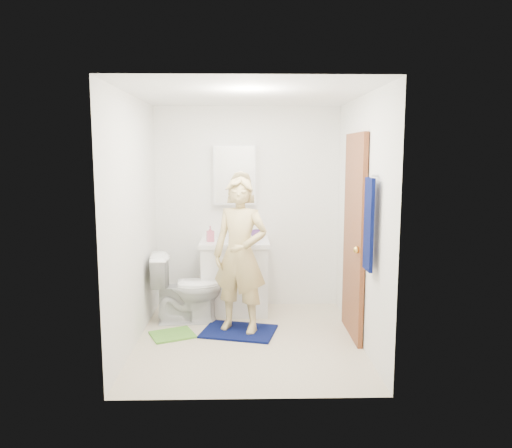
{
  "coord_description": "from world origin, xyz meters",
  "views": [
    {
      "loc": [
        -0.03,
        -4.77,
        1.86
      ],
      "look_at": [
        0.08,
        0.25,
        1.14
      ],
      "focal_mm": 35.0,
      "sensor_mm": 36.0,
      "label": 1
    }
  ],
  "objects_px": {
    "soap_dispenser": "(210,234)",
    "medicine_cabinet": "(235,175)",
    "towel": "(369,224)",
    "man": "(240,255)",
    "toilet": "(187,288)",
    "vanity_cabinet": "(235,278)",
    "toothbrush_cup": "(257,234)"
  },
  "relations": [
    {
      "from": "toilet",
      "to": "soap_dispenser",
      "type": "distance_m",
      "value": 0.67
    },
    {
      "from": "toothbrush_cup",
      "to": "toilet",
      "type": "bearing_deg",
      "value": -149.14
    },
    {
      "from": "toilet",
      "to": "vanity_cabinet",
      "type": "bearing_deg",
      "value": -61.23
    },
    {
      "from": "soap_dispenser",
      "to": "toilet",
      "type": "bearing_deg",
      "value": -129.94
    },
    {
      "from": "vanity_cabinet",
      "to": "toilet",
      "type": "height_order",
      "value": "vanity_cabinet"
    },
    {
      "from": "medicine_cabinet",
      "to": "towel",
      "type": "relative_size",
      "value": 0.87
    },
    {
      "from": "vanity_cabinet",
      "to": "towel",
      "type": "relative_size",
      "value": 1.0
    },
    {
      "from": "medicine_cabinet",
      "to": "soap_dispenser",
      "type": "distance_m",
      "value": 0.77
    },
    {
      "from": "vanity_cabinet",
      "to": "soap_dispenser",
      "type": "distance_m",
      "value": 0.61
    },
    {
      "from": "medicine_cabinet",
      "to": "toilet",
      "type": "height_order",
      "value": "medicine_cabinet"
    },
    {
      "from": "towel",
      "to": "toilet",
      "type": "xyz_separation_m",
      "value": [
        -1.7,
        1.14,
        -0.87
      ]
    },
    {
      "from": "soap_dispenser",
      "to": "vanity_cabinet",
      "type": "bearing_deg",
      "value": 10.64
    },
    {
      "from": "toilet",
      "to": "man",
      "type": "xyz_separation_m",
      "value": [
        0.59,
        -0.32,
        0.44
      ]
    },
    {
      "from": "soap_dispenser",
      "to": "medicine_cabinet",
      "type": "bearing_deg",
      "value": 44.94
    },
    {
      "from": "towel",
      "to": "man",
      "type": "xyz_separation_m",
      "value": [
        -1.11,
        0.82,
        -0.43
      ]
    },
    {
      "from": "towel",
      "to": "toilet",
      "type": "height_order",
      "value": "towel"
    },
    {
      "from": "towel",
      "to": "man",
      "type": "distance_m",
      "value": 1.44
    },
    {
      "from": "soap_dispenser",
      "to": "man",
      "type": "height_order",
      "value": "man"
    },
    {
      "from": "medicine_cabinet",
      "to": "toilet",
      "type": "bearing_deg",
      "value": -132.54
    },
    {
      "from": "toothbrush_cup",
      "to": "man",
      "type": "bearing_deg",
      "value": -103.31
    },
    {
      "from": "towel",
      "to": "toothbrush_cup",
      "type": "xyz_separation_m",
      "value": [
        -0.92,
        1.61,
        -0.35
      ]
    },
    {
      "from": "soap_dispenser",
      "to": "man",
      "type": "distance_m",
      "value": 0.72
    },
    {
      "from": "towel",
      "to": "medicine_cabinet",
      "type": "bearing_deg",
      "value": 124.61
    },
    {
      "from": "medicine_cabinet",
      "to": "soap_dispenser",
      "type": "relative_size",
      "value": 3.9
    },
    {
      "from": "vanity_cabinet",
      "to": "towel",
      "type": "height_order",
      "value": "towel"
    },
    {
      "from": "vanity_cabinet",
      "to": "toothbrush_cup",
      "type": "relative_size",
      "value": 6.09
    },
    {
      "from": "towel",
      "to": "toothbrush_cup",
      "type": "bearing_deg",
      "value": 119.92
    },
    {
      "from": "medicine_cabinet",
      "to": "towel",
      "type": "distance_m",
      "value": 2.11
    },
    {
      "from": "towel",
      "to": "man",
      "type": "bearing_deg",
      "value": 143.7
    },
    {
      "from": "towel",
      "to": "soap_dispenser",
      "type": "xyz_separation_m",
      "value": [
        -1.46,
        1.43,
        -0.31
      ]
    },
    {
      "from": "toilet",
      "to": "man",
      "type": "distance_m",
      "value": 0.8
    },
    {
      "from": "medicine_cabinet",
      "to": "towel",
      "type": "xyz_separation_m",
      "value": [
        1.18,
        -1.71,
        -0.35
      ]
    }
  ]
}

